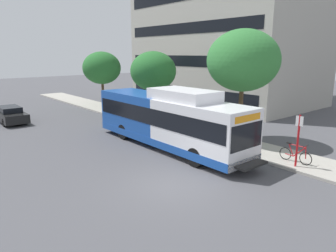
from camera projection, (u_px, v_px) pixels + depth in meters
ground_plane at (89, 145)px, 19.60m from camera, size 120.00×120.00×0.00m
sidewalk_curb at (191, 132)px, 22.46m from camera, size 3.00×56.00×0.14m
transit_bus at (168, 120)px, 18.77m from camera, size 2.58×12.25×3.65m
bus_stop_sign_pole at (298, 137)px, 15.16m from camera, size 0.10×0.36×2.60m
bicycle_parked at (295, 154)px, 15.97m from camera, size 0.52×1.76×1.02m
street_tree_near_stop at (243, 61)px, 19.35m from camera, size 4.52×4.52×6.95m
street_tree_mid_block at (153, 71)px, 26.06m from camera, size 3.83×3.83×5.64m
street_tree_far_block at (102, 68)px, 32.83m from camera, size 3.98×3.98×5.65m
parked_car_far_lane at (10, 115)px, 25.75m from camera, size 1.80×4.50×1.33m
lattice_comm_tower at (147, 22)px, 48.14m from camera, size 1.10×1.10×30.85m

